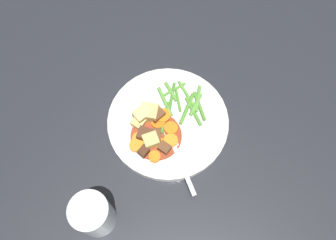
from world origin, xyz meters
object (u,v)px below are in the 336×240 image
(meat_chunk_3, at_px, (156,137))
(water_glass, at_px, (94,215))
(dinner_plate, at_px, (168,122))
(carrot_slice_7, at_px, (158,122))
(carrot_slice_5, at_px, (140,139))
(meat_chunk_0, at_px, (156,115))
(carrot_slice_1, at_px, (136,146))
(carrot_slice_3, at_px, (155,157))
(potato_chunk_0, at_px, (139,123))
(potato_chunk_3, at_px, (149,113))
(carrot_slice_4, at_px, (171,141))
(meat_chunk_2, at_px, (165,148))
(meat_chunk_1, at_px, (145,153))
(potato_chunk_1, at_px, (152,141))
(carrot_slice_6, at_px, (162,117))
(carrot_slice_0, at_px, (171,128))
(carrot_slice_2, at_px, (160,144))
(meat_chunk_4, at_px, (145,135))
(potato_chunk_2, at_px, (143,115))
(fork, at_px, (178,156))

(meat_chunk_3, distance_m, water_glass, 0.21)
(dinner_plate, relative_size, carrot_slice_7, 8.34)
(carrot_slice_5, relative_size, meat_chunk_0, 0.98)
(carrot_slice_1, bearing_deg, dinner_plate, 165.59)
(carrot_slice_1, bearing_deg, carrot_slice_3, 91.82)
(potato_chunk_0, bearing_deg, carrot_slice_7, 129.26)
(carrot_slice_1, relative_size, meat_chunk_0, 0.88)
(potato_chunk_3, xyz_separation_m, water_glass, (0.25, 0.04, 0.02))
(carrot_slice_4, bearing_deg, meat_chunk_2, -3.57)
(meat_chunk_1, bearing_deg, potato_chunk_1, -173.92)
(carrot_slice_1, bearing_deg, meat_chunk_0, -177.87)
(carrot_slice_3, height_order, carrot_slice_6, same)
(carrot_slice_0, distance_m, carrot_slice_2, 0.04)
(carrot_slice_6, height_order, meat_chunk_0, meat_chunk_0)
(carrot_slice_2, height_order, carrot_slice_5, carrot_slice_5)
(carrot_slice_3, xyz_separation_m, potato_chunk_3, (-0.08, -0.07, 0.01))
(carrot_slice_3, xyz_separation_m, meat_chunk_0, (-0.08, -0.05, 0.01))
(carrot_slice_5, xyz_separation_m, meat_chunk_4, (-0.01, 0.01, 0.01))
(potato_chunk_2, xyz_separation_m, meat_chunk_0, (-0.02, 0.02, -0.00))
(meat_chunk_2, height_order, fork, meat_chunk_2)
(potato_chunk_0, distance_m, meat_chunk_2, 0.08)
(meat_chunk_0, bearing_deg, fork, 60.93)
(carrot_slice_1, distance_m, meat_chunk_3, 0.05)
(carrot_slice_3, relative_size, fork, 0.17)
(dinner_plate, xyz_separation_m, carrot_slice_0, (0.02, 0.02, 0.01))
(carrot_slice_7, bearing_deg, meat_chunk_0, -129.75)
(potato_chunk_1, distance_m, meat_chunk_2, 0.03)
(carrot_slice_1, xyz_separation_m, carrot_slice_5, (-0.02, -0.00, 0.00))
(carrot_slice_0, xyz_separation_m, carrot_slice_2, (0.04, 0.00, -0.00))
(meat_chunk_4, relative_size, fork, 0.20)
(meat_chunk_3, xyz_separation_m, meat_chunk_4, (0.01, -0.02, 0.00))
(carrot_slice_4, relative_size, meat_chunk_1, 1.50)
(carrot_slice_6, relative_size, carrot_slice_7, 1.02)
(dinner_plate, height_order, carrot_slice_3, carrot_slice_3)
(carrot_slice_0, distance_m, carrot_slice_1, 0.09)
(carrot_slice_1, relative_size, meat_chunk_2, 1.17)
(potato_chunk_1, xyz_separation_m, fork, (-0.01, 0.06, -0.01))
(potato_chunk_0, distance_m, meat_chunk_3, 0.05)
(water_glass, bearing_deg, dinner_plate, 179.97)
(potato_chunk_1, bearing_deg, meat_chunk_4, -101.47)
(potato_chunk_0, height_order, water_glass, water_glass)
(carrot_slice_4, height_order, potato_chunk_3, potato_chunk_3)
(carrot_slice_4, xyz_separation_m, meat_chunk_2, (0.02, -0.00, 0.00))
(dinner_plate, bearing_deg, carrot_slice_0, 49.80)
(carrot_slice_6, bearing_deg, carrot_slice_5, -9.15)
(carrot_slice_2, xyz_separation_m, carrot_slice_7, (-0.04, -0.03, 0.00))
(water_glass, bearing_deg, meat_chunk_4, -174.44)
(dinner_plate, bearing_deg, meat_chunk_0, -73.14)
(carrot_slice_4, distance_m, potato_chunk_0, 0.08)
(dinner_plate, bearing_deg, water_glass, -0.03)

